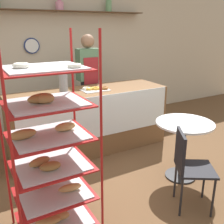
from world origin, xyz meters
TOP-DOWN VIEW (x-y plane):
  - ground_plane at (0.00, 0.00)m, footprint 14.00×14.00m
  - back_wall at (-0.00, 2.47)m, footprint 10.00×0.30m
  - display_counter at (0.00, 1.09)m, footprint 2.44×0.76m
  - pastry_rack at (-1.06, -0.38)m, footprint 0.73×0.61m
  - person_worker at (0.26, 1.65)m, footprint 0.38×0.23m
  - cafe_table at (0.67, -0.26)m, footprint 0.71×0.71m
  - cafe_chair at (0.28, -0.73)m, footprint 0.52×0.52m
  - coffee_carafe at (-0.38, 1.13)m, footprint 0.13×0.13m
  - donut_tray_counter at (0.07, 1.05)m, footprint 0.40×0.27m

SIDE VIEW (x-z plane):
  - ground_plane at x=0.00m, z-range 0.00..0.00m
  - display_counter at x=0.00m, z-range 0.00..0.96m
  - cafe_chair at x=0.28m, z-range 0.10..0.97m
  - cafe_table at x=0.67m, z-range 0.19..0.95m
  - pastry_rack at x=-1.06m, z-range -0.10..1.77m
  - donut_tray_counter at x=0.07m, z-range 0.96..1.01m
  - person_worker at x=0.26m, z-range 0.10..1.87m
  - coffee_carafe at x=-0.38m, z-range 0.96..1.30m
  - back_wall at x=0.00m, z-range 0.01..2.71m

